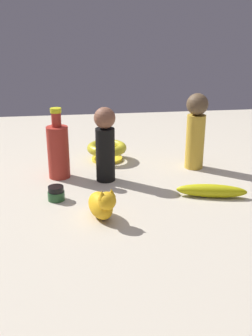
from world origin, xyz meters
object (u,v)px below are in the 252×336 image
Objects in this scene: bowl at (107,150)px; bottle_tall at (58,150)px; person_figure_adult at (105,143)px; person_figure_child at (196,129)px; cat_figurine at (102,204)px; banana at (211,191)px; nail_polish_jar at (56,193)px.

bottle_tall is at bearing 40.77° from bowl.
person_figure_adult is at bearing 161.94° from bottle_tall.
cat_figurine is at bearing 44.11° from person_figure_child.
person_figure_child is 2.02× the size of cat_figurine.
cat_figurine is (0.34, 0.33, -0.09)m from person_figure_child.
bottle_tall is (0.14, -0.05, -0.03)m from person_figure_adult.
person_figure_child is 0.48m from cat_figurine.
bottle_tall is 0.33m from cat_figurine.
banana is 0.33m from cat_figurine.
person_figure_child is 1.09× the size of person_figure_adult.
person_figure_child is 0.27m from banana.
person_figure_child is 0.45m from bottle_tall.
person_figure_child is at bearing -156.37° from nail_polish_jar.
person_figure_child is at bearing -135.89° from cat_figurine.
cat_figurine is at bearing 109.86° from bottle_tall.
cat_figurine reaches higher than nail_polish_jar.
banana is 0.48m from bottle_tall.
bottle_tall is at bearing -70.14° from cat_figurine.
bottle_tall reaches higher than bowl.
bottle_tall is at bearing -12.46° from banana.
nail_polish_jar is (0.15, 0.13, -0.10)m from person_figure_adult.
nail_polish_jar is (0.17, 0.32, -0.02)m from bowl.
bottle_tall is at bearing 3.17° from person_figure_child.
bowl is at bearing -139.23° from bottle_tall.
bottle_tall is 1.78× the size of cat_figurine.
bowl is 3.01× the size of nail_polish_jar.
banana is at bearing 84.48° from person_figure_child.
person_figure_child is (-0.28, 0.12, 0.09)m from bowl.
banana is 4.21× the size of nail_polish_jar.
person_figure_child reaches higher than banana.
bowl is 0.32m from person_figure_child.
person_figure_adult is 1.04× the size of bottle_tall.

